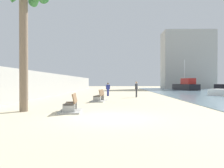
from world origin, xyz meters
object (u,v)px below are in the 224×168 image
Objects in this scene: person_walking at (136,88)px; person_standing at (108,88)px; bench_far at (99,98)px; palm_tree at (23,3)px; boat_far_right at (186,86)px; bench_near at (71,107)px.

person_walking is 1.10× the size of person_standing.
bench_far is 7.31m from person_standing.
palm_tree reaches higher than bench_far.
boat_far_right is (11.53, 21.27, -0.07)m from person_walking.
boat_far_right is at bearing 60.35° from bench_far.
person_walking is 3.74m from person_standing.
bench_far is 30.35m from boat_far_right.
palm_tree is 6.15m from bench_near.
bench_far is (3.55, 6.51, -5.58)m from palm_tree.
boat_far_right is (15.01, 26.37, 0.66)m from bench_far.
boat_far_right is at bearing 52.64° from person_standing.
bench_near is 1.33× the size of person_walking.
bench_near is 36.68m from boat_far_right.
person_standing is at bearing 144.66° from person_walking.
bench_near is 0.98× the size of bench_far.
person_standing is (3.98, 13.78, -4.95)m from palm_tree.
bench_far is at bearing 81.58° from bench_near.
person_walking is 0.21× the size of boat_far_right.
person_walking is at bearing 55.72° from bench_far.
bench_near is 6.70m from bench_far.
palm_tree is at bearing -119.45° from boat_far_right.
person_standing reaches higher than bench_near.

